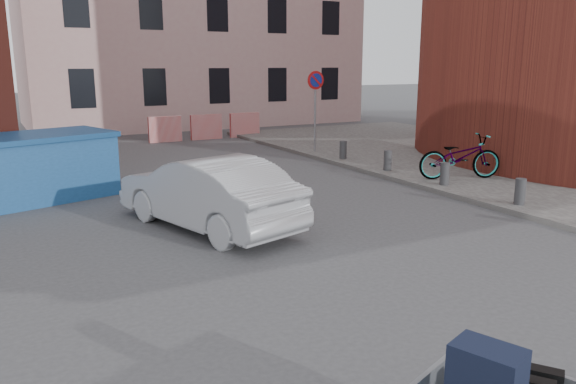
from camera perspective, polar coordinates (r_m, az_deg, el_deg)
ground at (r=8.08m, az=1.05°, el=-8.90°), size 120.00×120.00×0.00m
sidewalk at (r=17.52m, az=23.68°, el=2.16°), size 9.00×24.00×0.12m
no_parking_sign at (r=18.74m, az=2.81°, el=9.88°), size 0.60×0.09×2.65m
bollards at (r=14.12m, az=15.63°, el=1.80°), size 0.22×9.02×0.55m
barriers at (r=23.06m, az=-8.29°, el=6.56°), size 4.70×0.18×1.00m
dumpster at (r=13.73m, az=-24.76°, el=2.26°), size 3.91×2.77×1.48m
silver_car at (r=10.49m, az=-8.20°, el=-0.04°), size 2.51×4.33×1.35m
bicycle at (r=14.97m, az=17.06°, el=3.45°), size 2.28×1.45×1.13m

